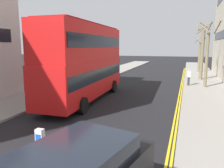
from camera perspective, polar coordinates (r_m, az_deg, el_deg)
sidewalk_right at (r=17.94m, az=24.05°, el=-3.93°), size 4.00×80.00×0.14m
sidewalk_left at (r=21.10m, az=-13.72°, el=-1.40°), size 4.00×80.00×0.14m
kerb_line_outer at (r=15.93m, az=17.09°, el=-5.41°), size 0.10×56.00×0.01m
kerb_line_inner at (r=15.94m, az=16.51°, el=-5.38°), size 0.10×56.00×0.01m
traffic_island at (r=8.68m, az=-17.82°, el=-18.23°), size 1.10×2.20×0.10m
keep_left_bollard at (r=8.44m, az=-18.03°, el=-14.88°), size 0.36×0.28×1.11m
double_decker_bus_away at (r=16.61m, az=-6.94°, el=6.15°), size 3.11×10.89×5.64m
pedestrian_far at (r=23.46m, az=19.26°, el=1.71°), size 0.34×0.22×1.62m
street_tree_near at (r=28.17m, az=22.31°, el=7.47°), size 1.61×1.64×6.71m
street_tree_mid at (r=23.01m, az=23.39°, el=6.71°), size 2.05×1.85×6.24m
street_tree_far at (r=36.38m, az=21.68°, el=6.90°), size 1.72×1.88×5.48m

